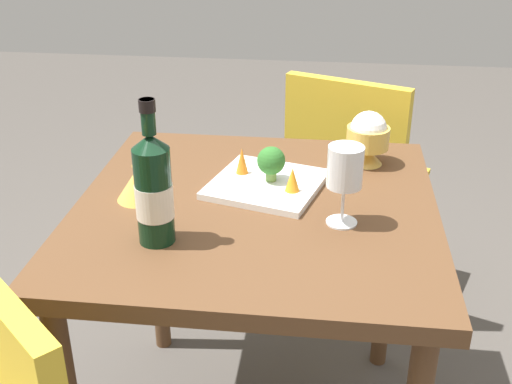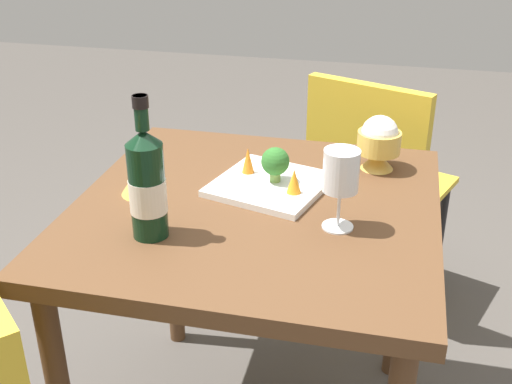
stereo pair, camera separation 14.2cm
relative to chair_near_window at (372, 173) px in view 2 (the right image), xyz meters
name	(u,v)px [view 2 (the right image)]	position (x,y,z in m)	size (l,w,h in m)	color
dining_table	(256,239)	(-0.24, -0.68, 0.11)	(0.83, 0.83, 0.73)	brown
chair_near_window	(372,173)	(0.00, 0.00, 0.00)	(0.52, 0.52, 0.85)	gold
wine_bottle	(147,184)	(-0.42, -0.87, 0.32)	(0.08, 0.08, 0.31)	black
wine_glass	(341,173)	(-0.04, -0.75, 0.33)	(0.08, 0.08, 0.18)	white
rice_bowl	(379,142)	(0.02, -0.42, 0.28)	(0.11, 0.11, 0.14)	gold
rice_bowl_lid	(142,179)	(-0.51, -0.69, 0.24)	(0.10, 0.10, 0.09)	gold
serving_plate	(270,185)	(-0.22, -0.59, 0.21)	(0.31, 0.31, 0.02)	white
broccoli_floret	(275,162)	(-0.21, -0.58, 0.27)	(0.07, 0.07, 0.09)	#729E4C
carrot_garnish_left	(248,160)	(-0.29, -0.55, 0.25)	(0.03, 0.03, 0.07)	orange
carrot_garnish_right	(294,181)	(-0.16, -0.63, 0.25)	(0.03, 0.03, 0.06)	orange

